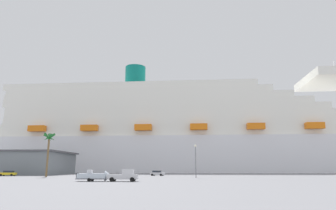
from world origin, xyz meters
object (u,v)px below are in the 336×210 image
at_px(street_lamp, 196,156).
at_px(parked_car_yellow_taxi, 8,173).
at_px(small_boat_on_trailer, 96,176).
at_px(palm_tree, 49,142).
at_px(cruise_ship, 194,136).
at_px(parked_car_silver_sedan, 157,173).
at_px(pickup_truck, 124,176).

height_order(street_lamp, parked_car_yellow_taxi, street_lamp).
xyz_separation_m(small_boat_on_trailer, palm_tree, (-23.90, 24.47, 8.71)).
height_order(cruise_ship, parked_car_yellow_taxi, cruise_ship).
bearing_deg(parked_car_silver_sedan, small_boat_on_trailer, -96.86).
xyz_separation_m(pickup_truck, parked_car_yellow_taxi, (-44.90, 29.81, -0.21)).
height_order(pickup_truck, parked_car_yellow_taxi, pickup_truck).
distance_m(parked_car_yellow_taxi, parked_car_silver_sedan, 45.34).
bearing_deg(street_lamp, pickup_truck, -121.06).
bearing_deg(parked_car_yellow_taxi, street_lamp, -9.09).
xyz_separation_m(cruise_ship, palm_tree, (-37.07, -75.40, -8.61)).
xyz_separation_m(pickup_truck, parked_car_silver_sedan, (-0.49, 38.94, -0.21)).
bearing_deg(pickup_truck, cruise_ship, 85.43).
height_order(small_boat_on_trailer, street_lamp, street_lamp).
distance_m(cruise_ship, palm_tree, 84.46).
bearing_deg(small_boat_on_trailer, pickup_truck, 5.12).
bearing_deg(pickup_truck, small_boat_on_trailer, -174.88).
relative_size(cruise_ship, parked_car_yellow_taxi, 53.02).
height_order(palm_tree, parked_car_yellow_taxi, palm_tree).
bearing_deg(cruise_ship, parked_car_yellow_taxi, -127.21).
relative_size(parked_car_yellow_taxi, parked_car_silver_sedan, 1.09).
distance_m(palm_tree, parked_car_silver_sedan, 33.49).
bearing_deg(parked_car_silver_sedan, street_lamp, -54.77).
xyz_separation_m(palm_tree, parked_car_silver_sedan, (28.64, 14.94, -8.84)).
bearing_deg(cruise_ship, pickup_truck, -94.57).
bearing_deg(parked_car_yellow_taxi, parked_car_silver_sedan, 11.62).
bearing_deg(parked_car_silver_sedan, palm_tree, -152.45).
bearing_deg(parked_car_silver_sedan, parked_car_yellow_taxi, -168.38).
relative_size(cruise_ship, street_lamp, 32.49).
xyz_separation_m(cruise_ship, street_lamp, (4.49, -78.76, -12.98)).
xyz_separation_m(cruise_ship, pickup_truck, (-7.95, -99.40, -17.24)).
height_order(cruise_ship, parked_car_silver_sedan, cruise_ship).
bearing_deg(small_boat_on_trailer, cruise_ship, 82.48).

